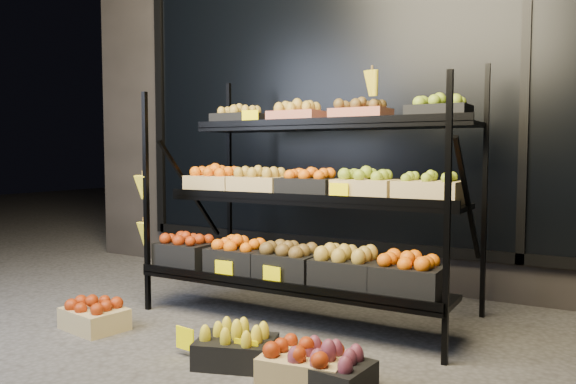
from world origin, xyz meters
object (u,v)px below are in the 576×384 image
Objects in this scene: floor_crate_left at (94,315)px; floor_crate_midright at (305,364)px; display_rack at (305,198)px; floor_crate_midleft at (236,346)px.

floor_crate_midright is (1.51, -0.07, 0.00)m from floor_crate_left.
floor_crate_midleft is at bearing -83.39° from display_rack.
floor_crate_left is 1.09m from floor_crate_midleft.
floor_crate_midleft is (0.11, -0.95, -0.69)m from display_rack.
floor_crate_left is 0.91× the size of floor_crate_midleft.
floor_crate_left is (-0.98, -0.91, -0.70)m from display_rack.
floor_crate_midright is (0.42, -0.03, 0.00)m from floor_crate_midleft.
floor_crate_midleft is at bearing 168.52° from floor_crate_midright.
display_rack is 1.51m from floor_crate_left.
floor_crate_midleft is (1.09, -0.04, 0.00)m from floor_crate_left.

